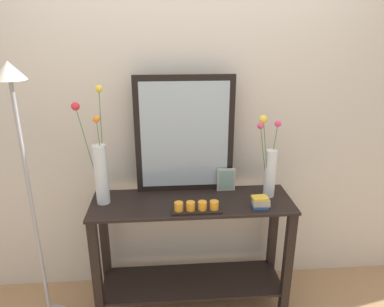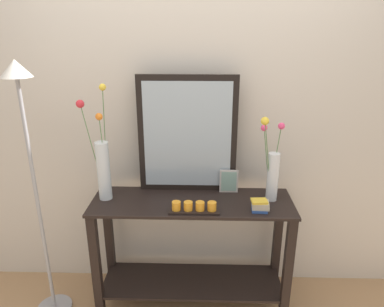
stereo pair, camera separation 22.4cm
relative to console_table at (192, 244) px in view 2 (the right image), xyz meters
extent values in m
cube|color=#A87F56|center=(0.00, 0.00, -0.51)|extent=(7.00, 6.00, 0.02)
cube|color=beige|center=(0.00, 0.33, 0.85)|extent=(6.40, 0.08, 2.70)
cube|color=black|center=(0.00, 0.00, 0.33)|extent=(1.34, 0.42, 0.02)
cube|color=black|center=(0.00, 0.00, -0.32)|extent=(1.28, 0.38, 0.02)
cube|color=black|center=(-0.63, -0.17, -0.09)|extent=(0.06, 0.06, 0.81)
cube|color=black|center=(0.63, -0.17, -0.09)|extent=(0.06, 0.06, 0.81)
cube|color=black|center=(-0.63, 0.17, -0.09)|extent=(0.06, 0.06, 0.81)
cube|color=black|center=(0.63, 0.17, -0.09)|extent=(0.06, 0.06, 0.81)
cube|color=black|center=(-0.04, 0.18, 0.74)|extent=(0.67, 0.03, 0.81)
cube|color=#9EADB7|center=(-0.04, 0.17, 0.74)|extent=(0.59, 0.00, 0.73)
cylinder|color=silver|center=(-0.58, 0.03, 0.54)|extent=(0.09, 0.09, 0.40)
cylinder|color=#4C753D|center=(-0.65, 0.06, 0.66)|extent=(0.12, 0.04, 0.62)
sphere|color=red|center=(-0.71, 0.08, 0.97)|extent=(0.05, 0.05, 0.05)
cylinder|color=#4C753D|center=(-0.57, 0.06, 0.72)|extent=(0.02, 0.05, 0.72)
sphere|color=yellow|center=(-0.56, 0.08, 1.08)|extent=(0.04, 0.04, 0.04)
cylinder|color=#4C753D|center=(-0.57, 0.03, 0.63)|extent=(0.02, 0.02, 0.55)
sphere|color=orange|center=(-0.58, 0.02, 0.90)|extent=(0.05, 0.05, 0.05)
cylinder|color=silver|center=(0.53, 0.04, 0.50)|extent=(0.08, 0.08, 0.33)
cylinder|color=#4C753D|center=(0.54, 0.06, 0.60)|extent=(0.05, 0.02, 0.48)
sphere|color=#EA4275|center=(0.56, 0.07, 0.84)|extent=(0.04, 0.04, 0.04)
cylinder|color=#4C753D|center=(0.49, 0.02, 0.62)|extent=(0.09, 0.05, 0.53)
sphere|color=yellow|center=(0.44, 0.00, 0.89)|extent=(0.05, 0.05, 0.05)
cylinder|color=#4C753D|center=(0.49, 0.08, 0.58)|extent=(0.06, 0.10, 0.45)
sphere|color=#EA4275|center=(0.47, 0.13, 0.81)|extent=(0.04, 0.04, 0.04)
cube|color=black|center=(0.02, -0.14, 0.34)|extent=(0.32, 0.09, 0.01)
cylinder|color=orange|center=(-0.09, -0.14, 0.38)|extent=(0.06, 0.06, 0.05)
cylinder|color=orange|center=(-0.02, -0.14, 0.38)|extent=(0.06, 0.06, 0.05)
cylinder|color=orange|center=(0.05, -0.14, 0.38)|extent=(0.06, 0.06, 0.05)
cylinder|color=orange|center=(0.13, -0.14, 0.38)|extent=(0.06, 0.06, 0.05)
cube|color=#B7B2AD|center=(0.25, 0.14, 0.42)|extent=(0.13, 0.01, 0.17)
cube|color=#7B9F92|center=(0.25, 0.14, 0.42)|extent=(0.10, 0.00, 0.14)
cube|color=#2D519E|center=(0.43, -0.12, 0.35)|extent=(0.10, 0.08, 0.02)
cube|color=#B2A893|center=(0.43, -0.12, 0.37)|extent=(0.11, 0.08, 0.02)
cube|color=#B2A893|center=(0.43, -0.12, 0.39)|extent=(0.11, 0.09, 0.02)
cube|color=gold|center=(0.42, -0.12, 0.41)|extent=(0.10, 0.08, 0.01)
cylinder|color=#9E9EA3|center=(-0.99, -0.10, -0.49)|extent=(0.24, 0.24, 0.02)
cylinder|color=#9E9EA3|center=(-0.99, -0.10, 0.34)|extent=(0.02, 0.02, 1.63)
cone|color=beige|center=(-0.99, -0.10, 1.21)|extent=(0.18, 0.18, 0.10)
camera|label=1|loc=(-0.16, -2.10, 1.43)|focal=33.16mm
camera|label=2|loc=(0.06, -2.11, 1.43)|focal=33.16mm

